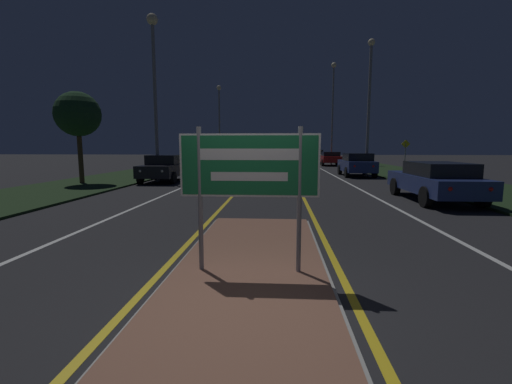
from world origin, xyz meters
name	(u,v)px	position (x,y,z in m)	size (l,w,h in m)	color
ground_plane	(244,301)	(0.00, 0.00, 0.00)	(160.00, 160.00, 0.00)	#232326
median_island	(250,274)	(0.00, 0.86, 0.04)	(2.42, 7.59, 0.10)	#999993
verge_left	(141,173)	(-9.50, 20.00, 0.04)	(5.00, 100.00, 0.08)	#1E3319
verge_right	(410,175)	(9.50, 20.00, 0.04)	(5.00, 100.00, 0.08)	#1E3319
centre_line_yellow_left	(257,170)	(-1.40, 25.00, 0.00)	(0.12, 70.00, 0.01)	gold
centre_line_yellow_right	(290,170)	(1.40, 25.00, 0.00)	(0.12, 70.00, 0.01)	gold
lane_line_white_left	(225,170)	(-4.20, 25.00, 0.00)	(0.12, 70.00, 0.01)	silver
lane_line_white_right	(323,170)	(4.20, 25.00, 0.00)	(0.12, 70.00, 0.01)	silver
edge_line_white_left	(190,169)	(-7.20, 25.00, 0.00)	(0.10, 70.00, 0.01)	silver
edge_line_white_right	(360,170)	(7.20, 25.00, 0.00)	(0.10, 70.00, 0.01)	silver
highway_sign	(249,172)	(0.00, 0.85, 1.60)	(2.05, 0.07, 2.15)	gray
streetlight_left_near	(154,68)	(-6.31, 14.59, 6.14)	(0.59, 0.59, 8.94)	gray
streetlight_left_far	(219,114)	(-6.44, 35.70, 5.69)	(0.51, 0.51, 8.89)	gray
streetlight_right_near	(369,95)	(6.18, 18.77, 5.21)	(0.44, 0.44, 8.67)	gray
streetlight_right_far	(333,100)	(6.25, 34.40, 7.00)	(0.55, 0.55, 10.90)	gray
car_receding_0	(435,180)	(6.09, 8.57, 0.76)	(2.00, 4.79, 1.41)	navy
car_receding_1	(357,164)	(5.63, 19.10, 0.81)	(1.95, 4.12, 1.54)	navy
car_receding_2	(330,158)	(5.80, 32.13, 0.78)	(2.03, 4.14, 1.43)	maroon
car_receding_3	(317,155)	(5.89, 46.06, 0.78)	(1.90, 4.74, 1.50)	silver
car_approaching_0	(165,168)	(-6.01, 14.84, 0.78)	(1.99, 4.10, 1.49)	black
warning_sign	(405,153)	(9.23, 20.47, 1.50)	(0.60, 0.06, 2.36)	gray
roadside_palm_left	(78,115)	(-9.82, 13.02, 3.58)	(2.26, 2.26, 4.66)	#4C3823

